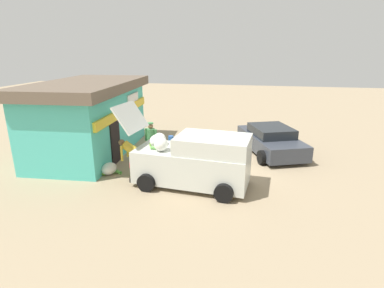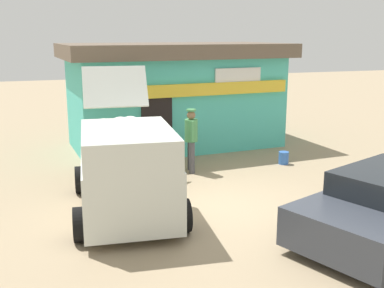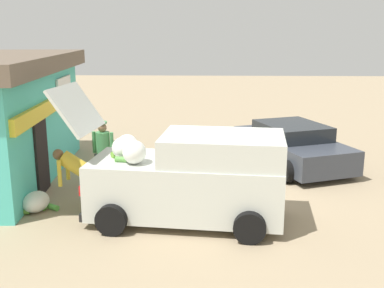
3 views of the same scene
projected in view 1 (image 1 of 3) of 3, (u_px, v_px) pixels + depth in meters
name	position (u px, v px, depth m)	size (l,w,h in m)	color
ground_plane	(212.00, 167.00, 12.50)	(60.00, 60.00, 0.00)	#9E896B
storefront_bar	(90.00, 117.00, 13.77)	(7.13, 4.11, 3.26)	#4CC6B7
delivery_van	(195.00, 160.00, 10.52)	(2.40, 4.70, 2.78)	silver
parked_sedan	(271.00, 140.00, 14.07)	(4.51, 3.27, 1.24)	#383D47
vendor_standing	(151.00, 139.00, 12.97)	(0.40, 0.56, 1.67)	#4C4C51
customer_bending	(132.00, 153.00, 11.52)	(0.57, 0.84, 1.36)	#4C4C51
unloaded_banana_pile	(109.00, 169.00, 11.70)	(0.77, 0.91, 0.45)	silver
paint_bucket	(171.00, 139.00, 15.69)	(0.28, 0.28, 0.35)	blue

